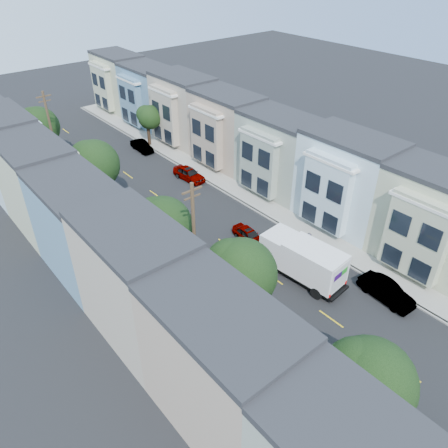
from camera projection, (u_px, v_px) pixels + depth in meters
name	position (u px, v px, depth m)	size (l,w,h in m)	color
ground	(273.00, 278.00, 35.85)	(160.00, 160.00, 0.00)	black
road_slab	(171.00, 205.00, 45.46)	(12.00, 70.00, 0.02)	black
curb_left	(119.00, 225.00, 42.20)	(0.30, 70.00, 0.15)	gray
curb_right	(216.00, 187.00, 48.65)	(0.30, 70.00, 0.15)	gray
sidewalk_left	(106.00, 230.00, 41.51)	(2.60, 70.00, 0.15)	gray
sidewalk_right	(225.00, 183.00, 49.34)	(2.60, 70.00, 0.15)	gray
centerline	(171.00, 205.00, 45.47)	(0.12, 70.00, 0.01)	gold
townhouse_row_left	(68.00, 246.00, 39.53)	(5.00, 70.00, 8.50)	#96A191
townhouse_row_right	(250.00, 174.00, 51.41)	(5.00, 70.00, 8.50)	#96A191
tree_a	(368.00, 384.00, 21.79)	(4.70, 4.70, 7.16)	black
tree_b	(240.00, 275.00, 27.60)	(4.70, 4.70, 7.94)	black
tree_c	(162.00, 226.00, 34.03)	(4.70, 4.70, 6.93)	black
tree_d	(94.00, 165.00, 40.89)	(4.70, 4.70, 7.90)	black
tree_e	(38.00, 127.00, 50.65)	(4.70, 4.70, 7.27)	black
tree_far_r	(149.00, 118.00, 56.58)	(3.10, 3.10, 5.36)	black
utility_pole_near	(195.00, 245.00, 30.93)	(1.60, 0.26, 10.00)	#42301E
utility_pole_far	(53.00, 137.00, 47.61)	(1.60, 0.26, 10.00)	#42301E
fedex_truck	(303.00, 259.00, 34.90)	(2.68, 6.97, 3.34)	white
lead_sedan	(249.00, 235.00, 39.89)	(1.47, 3.83, 1.24)	black
parked_left_b	(331.00, 384.00, 26.55)	(2.34, 5.07, 1.41)	#111239
parked_left_c	(230.00, 300.00, 32.65)	(2.04, 4.86, 1.46)	#A0A2A4
parked_left_d	(148.00, 233.00, 40.14)	(1.55, 4.06, 1.32)	#4B0918
parked_right_a	(386.00, 291.00, 33.40)	(1.56, 4.42, 1.47)	#4F5051
parked_right_b	(321.00, 253.00, 37.56)	(1.79, 4.27, 1.28)	silver
parked_right_c	(189.00, 174.00, 49.90)	(1.74, 4.53, 1.47)	black
parked_right_d	(142.00, 146.00, 56.65)	(1.38, 3.91, 1.30)	black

